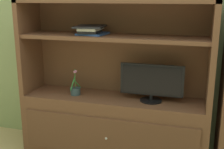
{
  "coord_description": "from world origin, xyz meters",
  "views": [
    {
      "loc": [
        0.77,
        -2.29,
        1.65
      ],
      "look_at": [
        0.0,
        0.35,
        0.92
      ],
      "focal_mm": 46.96,
      "sensor_mm": 36.0,
      "label": 1
    }
  ],
  "objects_px": {
    "media_console": "(114,111)",
    "tv_monitor": "(152,82)",
    "potted_plant": "(75,90)",
    "magazine_stack": "(91,30)"
  },
  "relations": [
    {
      "from": "media_console",
      "to": "magazine_stack",
      "type": "relative_size",
      "value": 5.47
    },
    {
      "from": "media_console",
      "to": "potted_plant",
      "type": "xyz_separation_m",
      "value": [
        -0.4,
        -0.04,
        0.21
      ]
    },
    {
      "from": "media_console",
      "to": "tv_monitor",
      "type": "height_order",
      "value": "media_console"
    },
    {
      "from": "magazine_stack",
      "to": "tv_monitor",
      "type": "bearing_deg",
      "value": -0.72
    },
    {
      "from": "tv_monitor",
      "to": "potted_plant",
      "type": "height_order",
      "value": "tv_monitor"
    },
    {
      "from": "media_console",
      "to": "magazine_stack",
      "type": "bearing_deg",
      "value": -178.7
    },
    {
      "from": "magazine_stack",
      "to": "potted_plant",
      "type": "bearing_deg",
      "value": -168.32
    },
    {
      "from": "media_console",
      "to": "potted_plant",
      "type": "bearing_deg",
      "value": -174.22
    },
    {
      "from": "media_console",
      "to": "potted_plant",
      "type": "relative_size",
      "value": 6.9
    },
    {
      "from": "tv_monitor",
      "to": "potted_plant",
      "type": "xyz_separation_m",
      "value": [
        -0.78,
        -0.03,
        -0.14
      ]
    }
  ]
}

